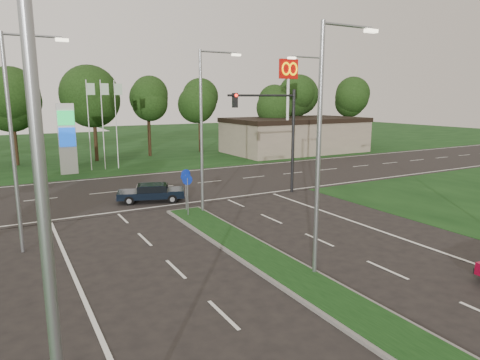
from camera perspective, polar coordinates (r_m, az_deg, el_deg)
verge_far at (r=61.63m, az=-20.85°, el=4.20°), size 160.00×50.00×0.02m
cross_road at (r=31.61m, az=-12.30°, el=-1.12°), size 160.00×12.00×0.02m
median_kerb at (r=14.58m, az=12.46°, el=-15.40°), size 2.00×26.00×0.12m
commercial_building at (r=52.03m, az=7.33°, el=5.92°), size 16.00×9.00×4.00m
streetlight_median_near at (r=15.33m, az=11.07°, el=5.53°), size 2.53×0.22×9.00m
streetlight_median_far at (r=23.83m, az=-4.75°, el=7.56°), size 2.53×0.22×9.00m
streetlight_left_near at (r=5.84m, az=-22.78°, el=-3.71°), size 2.53×0.22×9.00m
streetlight_left_far at (r=19.70m, az=-27.64°, el=5.65°), size 2.53×0.22×9.00m
streetlight_right_far at (r=27.97m, az=10.08°, el=7.93°), size 2.53×0.22×9.00m
traffic_signal at (r=28.64m, az=4.99°, el=7.26°), size 5.10×0.42×7.00m
median_signs at (r=24.23m, az=-7.17°, el=-0.46°), size 1.16×1.76×2.38m
gas_pylon at (r=39.16m, az=-21.77°, el=5.37°), size 5.80×1.26×8.00m
mcdonalds_sign at (r=46.25m, az=6.47°, el=12.75°), size 2.20×0.47×10.40m
treeline_far at (r=46.45m, az=-18.44°, el=10.84°), size 6.00×6.00×9.90m
navy_sedan at (r=27.47m, az=-11.74°, el=-1.63°), size 4.38×2.89×1.12m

